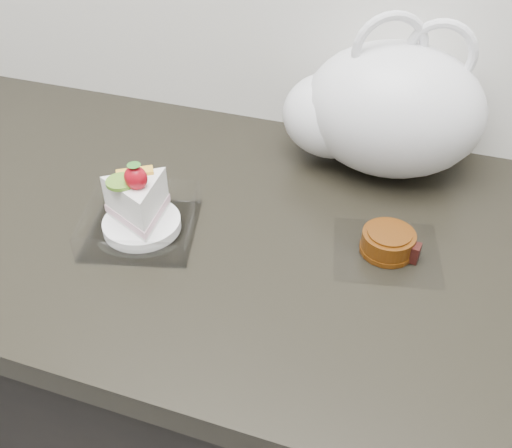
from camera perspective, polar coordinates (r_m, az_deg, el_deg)
counter at (r=1.18m, az=-3.37°, el=-16.54°), size 2.04×0.64×0.90m
cake_tray at (r=0.82m, az=-11.51°, el=1.08°), size 0.19×0.19×0.12m
mooncake_wrap at (r=0.80m, az=13.11°, el=-1.97°), size 0.17×0.16×0.03m
plastic_bag at (r=0.93m, az=12.37°, el=11.08°), size 0.35×0.28×0.26m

